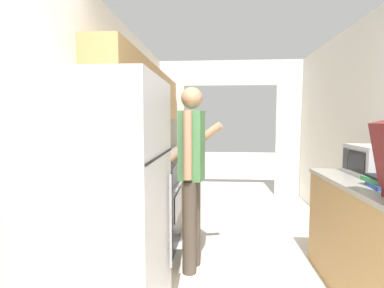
{
  "coord_description": "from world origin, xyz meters",
  "views": [
    {
      "loc": [
        -0.26,
        -1.1,
        1.41
      ],
      "look_at": [
        -0.56,
        2.77,
        1.1
      ],
      "focal_mm": 28.0,
      "sensor_mm": 36.0,
      "label": 1
    }
  ],
  "objects": [
    {
      "name": "person",
      "position": [
        -0.48,
        1.64,
        0.92
      ],
      "size": [
        0.55,
        0.42,
        1.71
      ],
      "rotation": [
        0.0,
        0.0,
        1.39
      ],
      "color": "#4C4238",
      "rests_on": "ground_plane"
    },
    {
      "name": "refrigerator",
      "position": [
        -0.94,
        0.67,
        0.83
      ],
      "size": [
        0.74,
        0.83,
        1.67
      ],
      "color": "#B7B7BC",
      "rests_on": "ground_plane"
    },
    {
      "name": "range_oven",
      "position": [
        -0.99,
        2.18,
        0.47
      ],
      "size": [
        0.66,
        0.8,
        1.07
      ],
      "color": "black",
      "rests_on": "ground_plane"
    },
    {
      "name": "wall_left",
      "position": [
        -1.25,
        2.07,
        1.44
      ],
      "size": [
        0.38,
        6.89,
        2.5
      ],
      "color": "silver",
      "rests_on": "ground_plane"
    },
    {
      "name": "microwave",
      "position": [
        1.11,
        1.56,
        1.06
      ],
      "size": [
        0.35,
        0.49,
        0.27
      ],
      "color": "#B7B7BC",
      "rests_on": "counter_right"
    },
    {
      "name": "wall_far_with_doorway",
      "position": [
        0.0,
        4.52,
        1.45
      ],
      "size": [
        3.0,
        0.06,
        2.5
      ],
      "color": "silver",
      "rests_on": "ground_plane"
    },
    {
      "name": "counter_left",
      "position": [
        -1.0,
        2.9,
        0.47
      ],
      "size": [
        0.62,
        3.25,
        0.93
      ],
      "color": "#B2844C",
      "rests_on": "ground_plane"
    }
  ]
}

